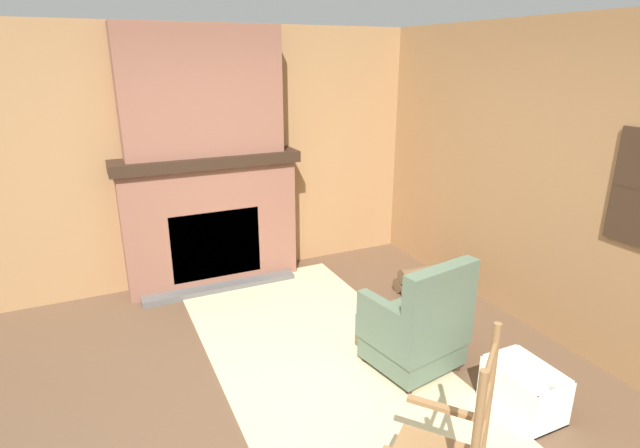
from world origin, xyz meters
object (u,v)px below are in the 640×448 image
Objects in this scene: oil_lamp_vase at (144,151)px; firewood_stack at (421,284)px; armchair at (417,328)px; storage_case at (228,146)px; laundry_basket at (524,389)px.

firewood_stack is at bearing 62.09° from oil_lamp_vase.
firewood_stack is at bearing -47.67° from armchair.
storage_case is at bearing 89.99° from oil_lamp_vase.
oil_lamp_vase is 0.81m from storage_case.
storage_case reaches higher than armchair.
laundry_basket is 2.20× the size of oil_lamp_vase.
oil_lamp_vase reaches higher than armchair.
storage_case is (0.00, 0.81, -0.01)m from oil_lamp_vase.
oil_lamp_vase is at bearing -146.47° from laundry_basket.
laundry_basket is at bearing 21.27° from storage_case.
oil_lamp_vase is at bearing -117.91° from firewood_stack.
armchair is at bearing 19.12° from storage_case.
armchair is 4.08× the size of oil_lamp_vase.
storage_case is (-2.96, -1.15, 1.27)m from laundry_basket.
firewood_stack is 0.95× the size of laundry_basket.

